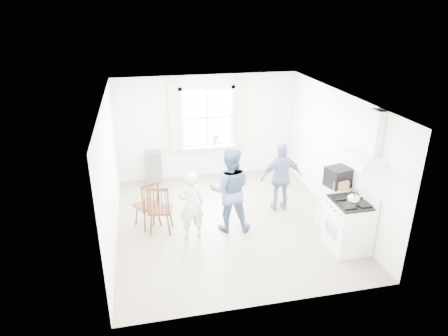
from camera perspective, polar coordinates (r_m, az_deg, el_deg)
room_shell at (r=7.75m, az=0.76°, el=0.64°), size 4.62×5.12×2.64m
window_assembly at (r=9.97m, az=-2.39°, el=6.69°), size 1.88×0.24×1.70m
range_hood at (r=7.13m, az=19.79°, el=2.40°), size 0.45×0.76×0.94m
shelf_unit at (r=10.08m, az=-10.04°, el=0.13°), size 0.40×0.30×0.80m
gas_stove at (r=7.64m, az=17.34°, el=-7.68°), size 0.68×0.76×1.12m
kettle at (r=7.26m, az=17.97°, el=-4.32°), size 0.22×0.22×0.31m
low_cabinet at (r=8.21m, az=15.43°, el=-5.46°), size 0.50×0.55×0.90m
stereo_stack at (r=7.99m, az=15.98°, el=-1.25°), size 0.50×0.47×0.38m
cardboard_box at (r=7.91m, az=16.25°, el=-2.28°), size 0.33×0.27×0.19m
windsor_chair_a at (r=7.98m, az=-10.64°, el=-4.51°), size 0.58×0.57×1.01m
windsor_chair_b at (r=7.72m, az=-9.28°, el=-5.22°), size 0.53×0.52×1.05m
person_left at (r=7.53m, az=-4.71°, el=-5.34°), size 0.56×0.56×1.37m
person_mid at (r=7.71m, az=0.86°, el=-3.14°), size 0.97×0.97×1.71m
person_right at (r=8.56m, az=8.20°, el=-1.32°), size 0.93×0.93×1.52m
potted_plant at (r=10.06m, az=-1.23°, el=4.06°), size 0.21×0.21×0.29m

